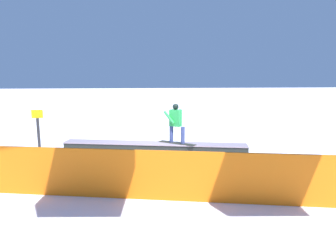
# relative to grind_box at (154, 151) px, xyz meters

# --- Properties ---
(ground_plane) EXTENTS (120.00, 120.00, 0.00)m
(ground_plane) POSITION_rel_grind_box_xyz_m (0.00, 0.00, -0.25)
(ground_plane) COLOR white
(grind_box) EXTENTS (6.74, 1.94, 0.55)m
(grind_box) POSITION_rel_grind_box_xyz_m (0.00, 0.00, 0.00)
(grind_box) COLOR black
(grind_box) RESTS_ON ground_plane
(snowboarder) EXTENTS (1.34, 1.07, 1.45)m
(snowboarder) POSITION_rel_grind_box_xyz_m (-0.79, 0.14, 1.09)
(snowboarder) COLOR #27271F
(snowboarder) RESTS_ON grind_box
(safety_fence) EXTENTS (12.95, 2.67, 1.24)m
(safety_fence) POSITION_rel_grind_box_xyz_m (0.00, 3.86, 0.37)
(safety_fence) COLOR orange
(safety_fence) RESTS_ON ground_plane
(trail_marker) EXTENTS (0.40, 0.10, 1.77)m
(trail_marker) POSITION_rel_grind_box_xyz_m (4.24, -0.42, 0.70)
(trail_marker) COLOR #262628
(trail_marker) RESTS_ON ground_plane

